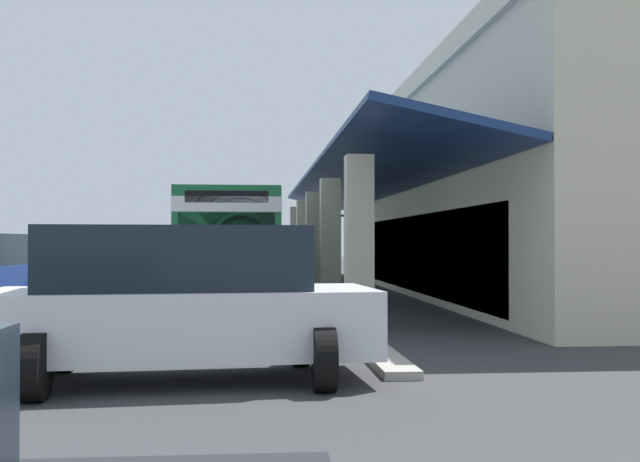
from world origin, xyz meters
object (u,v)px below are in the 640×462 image
transit_bus (230,239)px  parked_sedan_silver (56,271)px  pedestrian (91,291)px  parked_suv_white (182,301)px  potted_palm (329,263)px

transit_bus → parked_sedan_silver: transit_bus is taller
pedestrian → parked_suv_white: bearing=34.6°
parked_suv_white → parked_sedan_silver: bearing=-161.3°
pedestrian → potted_palm: (-20.60, 5.78, -0.14)m
parked_suv_white → parked_sedan_silver: 18.70m
parked_sedan_silver → potted_palm: bearing=117.1°
parked_suv_white → pedestrian: (-2.32, -1.61, -0.02)m
transit_bus → parked_suv_white: 13.63m
parked_suv_white → parked_sedan_silver: (-17.71, -6.00, -0.27)m
parked_suv_white → parked_sedan_silver: parked_suv_white is taller
transit_bus → parked_sedan_silver: bearing=-123.5°
parked_sedan_silver → pedestrian: (15.39, 4.40, 0.25)m
transit_bus → pedestrian: size_ratio=6.38×
pedestrian → parked_sedan_silver: bearing=-164.0°
transit_bus → parked_sedan_silver: (-4.10, -6.21, -1.10)m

